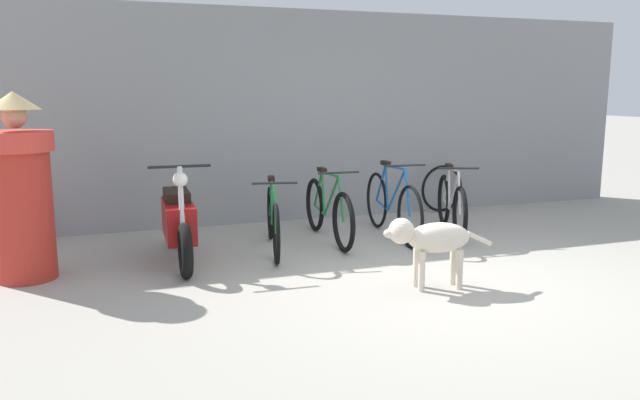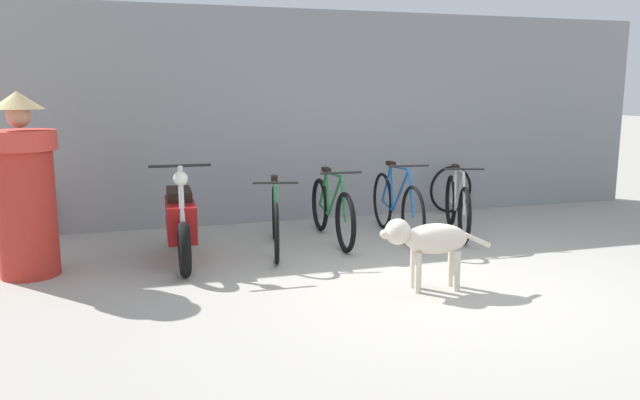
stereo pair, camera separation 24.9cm
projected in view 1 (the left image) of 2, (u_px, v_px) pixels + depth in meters
ground_plane at (442, 283)px, 5.61m from camera, size 60.00×60.00×0.00m
shop_wall_back at (322, 116)px, 8.33m from camera, size 9.44×0.20×2.73m
bicycle_0 at (273, 220)px, 6.70m from camera, size 0.50×1.66×0.80m
bicycle_1 at (328, 211)px, 7.15m from camera, size 0.46×1.72×0.85m
bicycle_2 at (392, 205)px, 7.32m from camera, size 0.46×1.78×0.91m
bicycle_3 at (451, 205)px, 7.54m from camera, size 0.64×1.54×0.84m
motorcycle at (179, 223)px, 6.27m from camera, size 0.58×1.77×1.02m
stray_dog at (431, 239)px, 5.39m from camera, size 0.99×0.35×0.64m
person_in_robes at (20, 188)px, 5.59m from camera, size 0.64×0.64×1.70m
spare_tire_left at (16, 215)px, 7.05m from camera, size 0.62×0.18×0.63m
spare_tire_right at (442, 189)px, 8.85m from camera, size 0.67×0.07×0.67m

